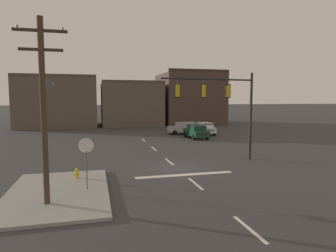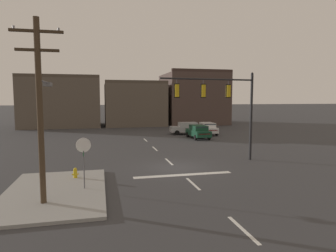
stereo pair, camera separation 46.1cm
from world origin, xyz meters
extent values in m
plane|color=#353538|center=(0.00, 0.00, 0.00)|extent=(400.00, 400.00, 0.00)
cube|color=gray|center=(-7.42, -4.00, 0.07)|extent=(5.00, 8.00, 0.15)
cube|color=silver|center=(0.00, -2.00, 0.00)|extent=(6.40, 0.50, 0.01)
cube|color=silver|center=(0.00, -10.00, 0.00)|extent=(0.16, 2.40, 0.01)
cube|color=silver|center=(0.00, -4.00, 0.00)|extent=(0.16, 2.40, 0.01)
cube|color=silver|center=(0.00, 2.00, 0.00)|extent=(0.16, 2.40, 0.01)
cube|color=silver|center=(0.00, 8.00, 0.00)|extent=(0.16, 2.40, 0.01)
cube|color=silver|center=(0.00, 14.00, 0.00)|extent=(0.16, 2.40, 0.01)
cylinder|color=black|center=(6.45, 1.25, 3.36)|extent=(0.20, 0.20, 6.72)
cylinder|color=black|center=(2.74, 0.96, 6.27)|extent=(7.42, 0.71, 0.12)
sphere|color=black|center=(6.45, 1.25, 6.77)|extent=(0.18, 0.18, 0.18)
cylinder|color=#56565B|center=(4.39, 1.09, 6.03)|extent=(0.03, 0.03, 0.35)
cube|color=gold|center=(4.39, 1.09, 5.41)|extent=(0.32, 0.26, 0.90)
sphere|color=green|center=(4.38, 1.22, 5.69)|extent=(0.20, 0.20, 0.20)
sphere|color=#2D2314|center=(4.38, 1.22, 5.41)|extent=(0.20, 0.20, 0.20)
sphere|color=black|center=(4.38, 1.22, 5.13)|extent=(0.20, 0.20, 0.20)
cube|color=black|center=(4.39, 1.07, 5.41)|extent=(0.42, 0.06, 1.02)
cylinder|color=#56565B|center=(2.33, 0.92, 6.03)|extent=(0.03, 0.03, 0.35)
cube|color=gold|center=(2.33, 0.92, 5.41)|extent=(0.32, 0.26, 0.90)
sphere|color=green|center=(2.32, 1.05, 5.69)|extent=(0.20, 0.20, 0.20)
sphere|color=#2D2314|center=(2.32, 1.05, 5.41)|extent=(0.20, 0.20, 0.20)
sphere|color=black|center=(2.32, 1.05, 5.13)|extent=(0.20, 0.20, 0.20)
cube|color=black|center=(2.33, 0.90, 5.41)|extent=(0.42, 0.06, 1.02)
cylinder|color=#56565B|center=(0.27, 0.76, 6.03)|extent=(0.03, 0.03, 0.35)
cube|color=gold|center=(0.27, 0.76, 5.41)|extent=(0.32, 0.26, 0.90)
sphere|color=green|center=(0.26, 0.89, 5.69)|extent=(0.20, 0.20, 0.20)
sphere|color=#2D2314|center=(0.26, 0.89, 5.41)|extent=(0.20, 0.20, 0.20)
sphere|color=black|center=(0.26, 0.89, 5.13)|extent=(0.20, 0.20, 0.20)
cube|color=black|center=(0.27, 0.74, 5.41)|extent=(0.42, 0.06, 1.02)
cylinder|color=#56565B|center=(-5.97, -3.97, 1.07)|extent=(0.06, 0.06, 2.15)
cylinder|color=white|center=(-5.97, -3.97, 2.45)|extent=(0.76, 0.03, 0.76)
cylinder|color=#B21414|center=(-5.97, -3.96, 2.45)|extent=(0.68, 0.03, 0.68)
cube|color=#19592D|center=(-5.97, -3.97, 2.00)|extent=(0.02, 0.64, 0.16)
cube|color=#143D28|center=(6.47, 14.00, 0.70)|extent=(1.90, 4.44, 0.70)
cube|color=#143D28|center=(6.47, 13.85, 1.33)|extent=(1.65, 2.50, 0.56)
cube|color=#2D3842|center=(6.46, 14.62, 1.31)|extent=(1.53, 0.28, 0.47)
cube|color=#2D3842|center=(6.50, 12.68, 1.31)|extent=(1.52, 0.25, 0.46)
cylinder|color=black|center=(5.59, 15.43, 0.32)|extent=(0.23, 0.64, 0.64)
cylinder|color=black|center=(7.29, 15.47, 0.32)|extent=(0.23, 0.64, 0.64)
cylinder|color=black|center=(5.65, 12.53, 0.32)|extent=(0.23, 0.64, 0.64)
cylinder|color=black|center=(7.35, 12.57, 0.32)|extent=(0.23, 0.64, 0.64)
sphere|color=silver|center=(5.85, 16.17, 0.75)|extent=(0.16, 0.16, 0.16)
sphere|color=silver|center=(7.00, 16.19, 0.75)|extent=(0.16, 0.16, 0.16)
cube|color=maroon|center=(6.52, 11.82, 0.78)|extent=(1.37, 0.07, 0.12)
cube|color=#9EA0A5|center=(6.31, 18.35, 0.70)|extent=(4.54, 2.17, 0.70)
cube|color=#9EA0A5|center=(6.46, 18.34, 1.33)|extent=(2.59, 1.81, 0.56)
cube|color=#2D3842|center=(5.70, 18.41, 1.31)|extent=(0.38, 1.54, 0.47)
cube|color=#2D3842|center=(7.63, 18.24, 1.31)|extent=(0.35, 1.53, 0.46)
cylinder|color=black|center=(4.79, 17.63, 0.32)|extent=(0.66, 0.27, 0.64)
cylinder|color=black|center=(4.94, 19.33, 0.32)|extent=(0.66, 0.27, 0.64)
cylinder|color=black|center=(7.69, 17.38, 0.32)|extent=(0.66, 0.27, 0.64)
cylinder|color=black|center=(7.83, 19.08, 0.32)|extent=(0.66, 0.27, 0.64)
sphere|color=silver|center=(4.09, 17.97, 0.75)|extent=(0.16, 0.16, 0.16)
sphere|color=silver|center=(4.19, 19.11, 0.75)|extent=(0.16, 0.16, 0.16)
cube|color=maroon|center=(8.48, 18.17, 0.78)|extent=(0.16, 1.37, 0.12)
cube|color=silver|center=(8.90, 17.40, 0.70)|extent=(2.03, 4.49, 0.70)
cube|color=silver|center=(8.89, 17.25, 1.33)|extent=(1.73, 2.54, 0.56)
cube|color=#2D3842|center=(8.93, 18.01, 1.31)|extent=(1.53, 0.33, 0.47)
cube|color=#2D3842|center=(8.83, 16.08, 1.31)|extent=(1.53, 0.30, 0.46)
cylinder|color=black|center=(8.13, 18.89, 0.32)|extent=(0.25, 0.65, 0.64)
cylinder|color=black|center=(9.82, 18.80, 0.32)|extent=(0.25, 0.65, 0.64)
cylinder|color=black|center=(7.98, 15.99, 0.32)|extent=(0.25, 0.65, 0.64)
cylinder|color=black|center=(9.67, 15.90, 0.32)|extent=(0.25, 0.65, 0.64)
sphere|color=silver|center=(8.44, 19.60, 0.75)|extent=(0.16, 0.16, 0.16)
sphere|color=silver|center=(9.59, 19.54, 0.75)|extent=(0.16, 0.16, 0.16)
cube|color=maroon|center=(8.79, 15.22, 0.78)|extent=(1.37, 0.11, 0.12)
cylinder|color=#423323|center=(-7.67, -5.73, 4.17)|extent=(0.26, 0.26, 8.34)
cube|color=#382B1E|center=(-7.67, -5.73, 7.74)|extent=(2.20, 0.12, 0.12)
cube|color=#382B1E|center=(-7.67, -5.73, 6.94)|extent=(1.80, 0.12, 0.12)
cylinder|color=#56565B|center=(-7.67, -4.61, 5.66)|extent=(0.08, 2.24, 0.08)
cube|color=slate|center=(-7.67, -3.49, 5.58)|extent=(0.36, 0.64, 0.20)
cylinder|color=gray|center=(-8.57, -5.73, 7.86)|extent=(0.10, 0.10, 0.12)
cylinder|color=gray|center=(-6.77, -5.73, 7.86)|extent=(0.10, 0.10, 0.12)
cylinder|color=gold|center=(-6.61, -1.68, 0.33)|extent=(0.22, 0.22, 0.55)
cylinder|color=gold|center=(-6.61, -1.68, 0.05)|extent=(0.30, 0.30, 0.10)
sphere|color=gold|center=(-6.61, -1.68, 0.65)|extent=(0.20, 0.20, 0.20)
cylinder|color=gold|center=(-6.76, -1.68, 0.35)|extent=(0.10, 0.08, 0.08)
cylinder|color=gold|center=(-6.46, -1.68, 0.35)|extent=(0.10, 0.08, 0.08)
cube|color=brown|center=(-11.45, 34.05, 4.06)|extent=(12.75, 10.10, 8.12)
cube|color=#493F35|center=(-11.45, 29.30, 8.37)|extent=(12.75, 0.60, 0.50)
cube|color=brown|center=(1.02, 33.02, 3.67)|extent=(10.49, 8.04, 7.34)
cube|color=#493F35|center=(1.02, 29.30, 7.59)|extent=(10.49, 0.60, 0.50)
cube|color=#473833|center=(12.46, 34.74, 4.72)|extent=(11.08, 11.47, 9.43)
cube|color=#3A2B26|center=(12.46, 29.30, 9.68)|extent=(11.08, 0.60, 0.50)
camera|label=1|loc=(-5.53, -19.44, 4.87)|focal=31.26mm
camera|label=2|loc=(-5.09, -19.54, 4.87)|focal=31.26mm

